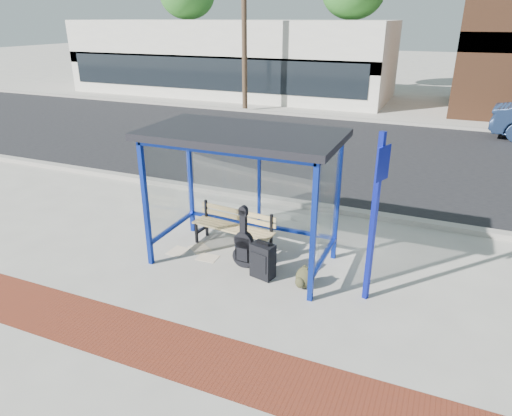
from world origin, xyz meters
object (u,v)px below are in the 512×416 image
at_px(suitcase, 263,261).
at_px(backpack, 304,278).
at_px(bench, 234,225).
at_px(guitar_bag, 244,246).

distance_m(suitcase, backpack, 0.76).
bearing_deg(bench, backpack, -22.18).
xyz_separation_m(suitcase, backpack, (0.75, -0.04, -0.14)).
relative_size(guitar_bag, backpack, 2.98).
xyz_separation_m(bench, guitar_bag, (0.49, -0.65, -0.04)).
distance_m(bench, guitar_bag, 0.82).
bearing_deg(suitcase, bench, 151.58).
height_order(guitar_bag, backpack, guitar_bag).
relative_size(guitar_bag, suitcase, 1.61).
distance_m(bench, suitcase, 1.28).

